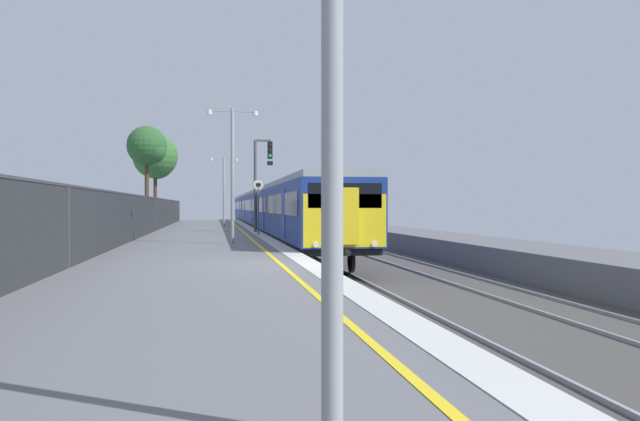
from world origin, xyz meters
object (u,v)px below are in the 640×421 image
Objects in this scene: signal_gantry at (260,174)px; speed_limit_sign at (258,199)px; platform_lamp_far at (224,185)px; background_tree_left at (148,147)px; background_tree_centre at (156,158)px; commuter_train_at_platform at (265,209)px; platform_lamp_mid at (232,163)px.

signal_gantry reaches higher than speed_limit_sign.
platform_lamp_far is 6.84m from background_tree_left.
platform_lamp_far reaches higher than speed_limit_sign.
platform_lamp_far is at bearing 96.27° from speed_limit_sign.
commuter_train_at_platform is at bearing -24.39° from background_tree_centre.
signal_gantry is 0.70× the size of background_tree_centre.
background_tree_centre is (-7.48, 18.61, 2.23)m from signal_gantry.
background_tree_left is 5.96m from background_tree_centre.
platform_lamp_mid is (-3.38, -25.74, 1.92)m from commuter_train_at_platform.
platform_lamp_mid is 0.71× the size of background_tree_centre.
background_tree_centre is at bearing 89.58° from background_tree_left.
commuter_train_at_platform is 26.03m from platform_lamp_mid.
background_tree_left is 0.99× the size of background_tree_centre.
commuter_train_at_platform is 12.47× the size of platform_lamp_far.
background_tree_centre reaches higher than platform_lamp_mid.
commuter_train_at_platform reaches higher than speed_limit_sign.
background_tree_centre reaches higher than commuter_train_at_platform.
platform_lamp_mid is at bearing -99.63° from signal_gantry.
speed_limit_sign is 23.92m from background_tree_centre.
platform_lamp_far reaches higher than commuter_train_at_platform.
background_tree_left is (-7.16, 16.59, 4.10)m from speed_limit_sign.
platform_lamp_mid is at bearing -97.49° from commuter_train_at_platform.
background_tree_centre is at bearing 123.15° from platform_lamp_far.
commuter_train_at_platform is at bearing 11.80° from background_tree_left.
background_tree_left is at bearing 120.70° from signal_gantry.
speed_limit_sign is 18.52m from background_tree_left.
platform_lamp_mid is 24.66m from background_tree_left.
commuter_train_at_platform is 14.77m from signal_gantry.
background_tree_centre reaches higher than signal_gantry.
background_tree_centre is (0.04, 5.95, -0.37)m from background_tree_left.
speed_limit_sign is 0.54× the size of platform_lamp_mid.
platform_lamp_mid is at bearing -79.39° from background_tree_centre.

